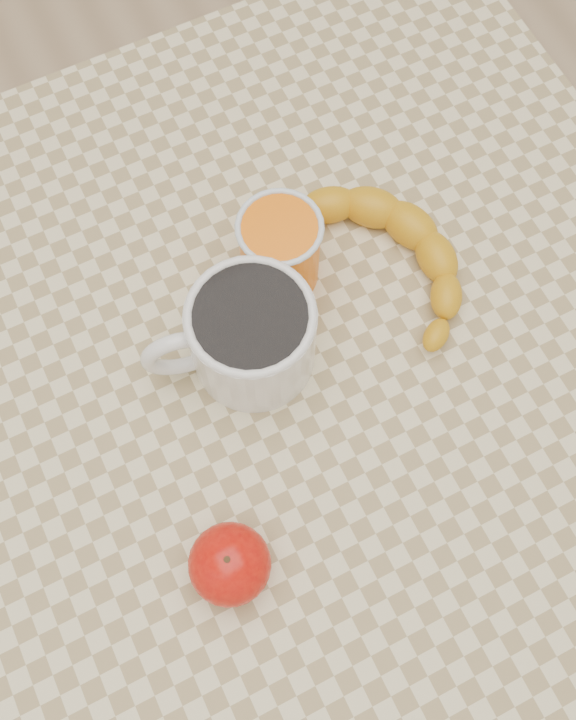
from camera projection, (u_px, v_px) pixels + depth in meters
name	position (u px, v px, depth m)	size (l,w,h in m)	color
ground	(288.00, 514.00, 1.42)	(3.00, 3.00, 0.00)	tan
table	(288.00, 398.00, 0.79)	(0.80, 0.80, 0.75)	beige
coffee_mug	(248.00, 335.00, 0.67)	(0.16, 0.13, 0.09)	white
orange_juice_glass	(280.00, 250.00, 0.70)	(0.08, 0.08, 0.09)	orange
apple	(230.00, 564.00, 0.62)	(0.08, 0.08, 0.06)	#A80705
banana	(372.00, 259.00, 0.73)	(0.25, 0.29, 0.04)	#CF9512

